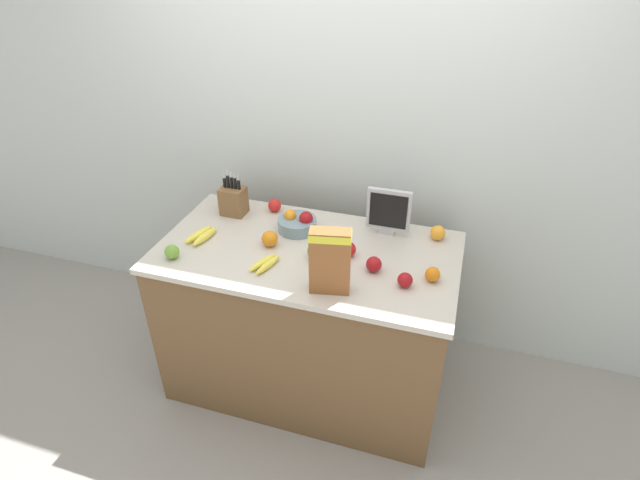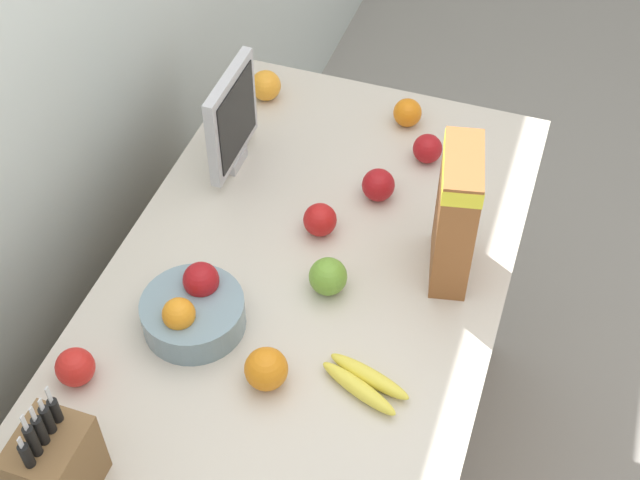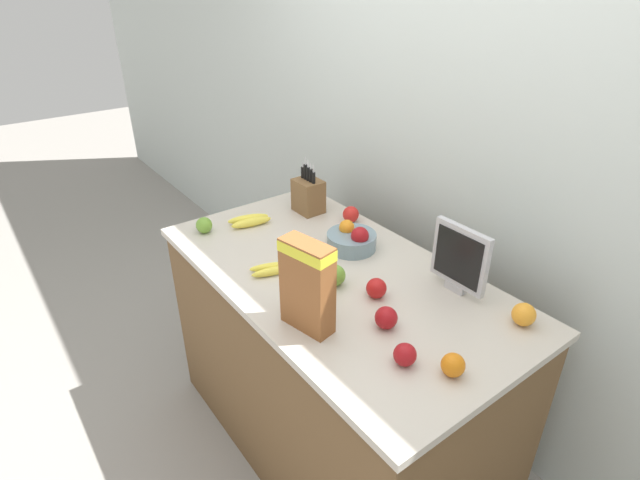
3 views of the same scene
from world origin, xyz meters
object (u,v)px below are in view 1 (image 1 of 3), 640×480
Objects in this scene: apple_leftmost at (172,252)px; apple_rear at (405,280)px; apple_middle at (374,264)px; orange_front_right at (270,239)px; orange_mid_right at (438,233)px; small_monitor at (389,211)px; apple_front at (315,251)px; fruit_bowl at (298,223)px; cereal_box at (330,259)px; apple_rightmost at (349,249)px; apple_near_bananas at (275,205)px; knife_block at (233,200)px; orange_front_left at (433,274)px; banana_bunch_right at (265,264)px; banana_bunch_left at (202,236)px.

apple_leftmost is 1.03× the size of apple_rear.
apple_rear is at bearing -25.05° from apple_middle.
orange_front_right is at bearing 173.96° from apple_middle.
apple_rear is 0.46m from orange_mid_right.
small_monitor is 3.59× the size of apple_leftmost.
apple_middle is 0.97× the size of orange_mid_right.
orange_front_right reaches higher than apple_front.
cereal_box is at bearing -55.34° from fruit_bowl.
orange_mid_right is at bearing 9.92° from fruit_bowl.
orange_front_right reaches higher than apple_rightmost.
orange_mid_right is (0.92, -0.03, 0.00)m from apple_near_bananas.
knife_block reaches higher than apple_rightmost.
orange_mid_right is at bearing 42.48° from cereal_box.
orange_front_left is (0.57, -0.02, -0.00)m from apple_front.
apple_near_bananas reaches higher than banana_bunch_right.
orange_front_right reaches higher than apple_leftmost.
apple_rightmost is 0.35m from apple_rear.
apple_near_bananas is at bearing 56.71° from banana_bunch_left.
small_monitor is 0.47m from apple_rear.
small_monitor is 3.43× the size of apple_near_bananas.
apple_middle reaches higher than banana_bunch_left.
apple_leftmost is 1.36m from orange_mid_right.
orange_mid_right is 1.10× the size of orange_front_left.
apple_middle is at bearing -179.02° from orange_front_left.
apple_near_bananas is at bearing 107.69° from orange_front_right.
fruit_bowl is at bearing 65.82° from orange_front_right.
small_monitor is at bearing 43.01° from banana_bunch_right.
small_monitor reaches higher than fruit_bowl.
banana_bunch_right is at bearing -73.26° from apple_near_bananas.
orange_front_right is (-0.26, 0.04, 0.00)m from apple_front.
banana_bunch_left is 0.62m from apple_front.
apple_rear is 0.99× the size of orange_front_left.
orange_mid_right is at bearing 5.39° from small_monitor.
orange_mid_right is at bearing 3.14° from knife_block.
cereal_box reaches higher than knife_block.
apple_front reaches higher than orange_mid_right.
banana_bunch_right is 2.48× the size of apple_near_bananas.
orange_front_right reaches higher than apple_rear.
apple_middle is (0.30, -0.02, -0.00)m from apple_front.
cereal_box reaches higher than orange_front_right.
orange_front_right is at bearing -72.31° from apple_near_bananas.
banana_bunch_right is at bearing -136.99° from small_monitor.
apple_leftmost is 1.02× the size of orange_front_left.
small_monitor reaches higher than apple_near_bananas.
apple_rightmost reaches higher than apple_rear.
apple_rear is at bearing -4.68° from banana_bunch_left.
apple_rear is at bearing 10.12° from cereal_box.
fruit_bowl reaches higher than apple_leftmost.
banana_bunch_right is at bearing 155.25° from cereal_box.
apple_rear is at bearing 5.69° from apple_leftmost.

